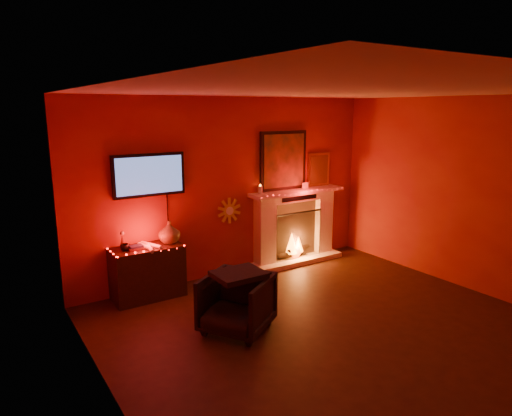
{
  "coord_description": "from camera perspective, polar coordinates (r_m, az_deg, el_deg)",
  "views": [
    {
      "loc": [
        -3.41,
        -3.44,
        2.52
      ],
      "look_at": [
        -0.07,
        1.7,
        1.19
      ],
      "focal_mm": 32.0,
      "sensor_mm": 36.0,
      "label": 1
    }
  ],
  "objects": [
    {
      "name": "sunburst_clock",
      "position": [
        6.97,
        -3.35,
        -0.33
      ],
      "size": [
        0.4,
        0.03,
        0.4
      ],
      "color": "gold",
      "rests_on": "room"
    },
    {
      "name": "tv",
      "position": [
        6.32,
        -13.22,
        4.01
      ],
      "size": [
        1.0,
        0.07,
        1.24
      ],
      "color": "black",
      "rests_on": "room"
    },
    {
      "name": "console_table",
      "position": [
        6.39,
        -13.22,
        -7.38
      ],
      "size": [
        0.95,
        0.56,
        1.02
      ],
      "color": "black",
      "rests_on": "floor"
    },
    {
      "name": "armchair",
      "position": [
        5.35,
        -2.43,
        -11.81
      ],
      "size": [
        1.01,
        1.01,
        0.67
      ],
      "primitive_type": "imported",
      "rotation": [
        0.0,
        0.0,
        -0.99
      ],
      "color": "black",
      "rests_on": "floor"
    },
    {
      "name": "fireplace",
      "position": [
        7.61,
        4.83,
        -1.41
      ],
      "size": [
        1.72,
        0.4,
        2.18
      ],
      "color": "#F1DFCA",
      "rests_on": "floor"
    },
    {
      "name": "room",
      "position": [
        4.98,
        11.41,
        -1.56
      ],
      "size": [
        5.0,
        5.0,
        5.0
      ],
      "color": "black",
      "rests_on": "ground"
    }
  ]
}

